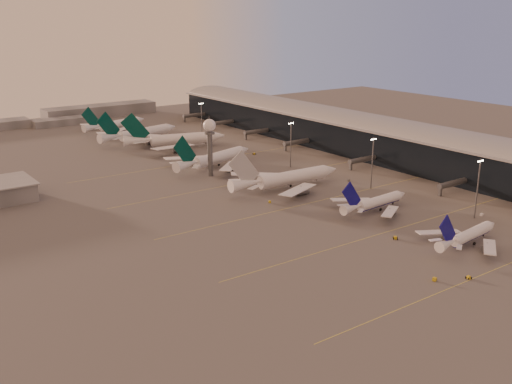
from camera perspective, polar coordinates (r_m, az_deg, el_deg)
ground at (r=218.43m, az=11.36°, el=-5.39°), size 700.00×700.00×0.00m
taxiway_markings at (r=275.62m, az=7.14°, el=-0.49°), size 180.00×185.25×0.02m
terminal at (r=363.66m, az=10.44°, el=5.30°), size 57.00×362.00×23.04m
radar_tower at (r=305.24m, az=-4.44°, el=5.35°), size 6.40×6.40×31.10m
mast_a at (r=257.95m, az=20.37°, el=0.54°), size 3.60×0.56×25.00m
mast_b at (r=288.47m, az=11.03°, el=2.94°), size 3.60×0.56×25.00m
mast_c at (r=324.26m, az=3.33°, el=4.74°), size 3.60×0.56×25.00m
mast_d at (r=395.75m, az=-5.20°, el=6.90°), size 3.60×0.56×25.00m
distant_horizon at (r=491.57m, az=-17.38°, el=6.97°), size 165.00×37.50×9.00m
narrowbody_near at (r=229.91m, az=19.52°, el=-4.09°), size 39.46×31.36×15.43m
narrowbody_mid at (r=258.23m, az=11.27°, el=-1.12°), size 41.30×32.89×16.13m
widebody_white at (r=285.81m, az=2.92°, el=1.05°), size 62.87×50.30×22.10m
greentail_a at (r=325.52m, az=-3.96°, el=2.99°), size 57.87×46.07×21.61m
greentail_b at (r=375.60m, az=-7.63°, el=4.79°), size 63.08×50.25×23.50m
greentail_c at (r=398.89m, az=-11.00°, el=5.32°), size 61.64×49.24×22.71m
greentail_d at (r=438.73m, az=-13.23°, el=6.14°), size 53.23×42.37×19.88m
gsv_truck_a at (r=198.34m, az=16.71°, el=-7.76°), size 6.34×3.68×2.42m
gsv_tug_near at (r=203.03m, az=19.59°, el=-7.68°), size 2.64×3.73×0.97m
gsv_catering_a at (r=264.88m, az=20.76°, el=-1.69°), size 5.73×3.05×4.53m
gsv_tug_mid at (r=229.25m, az=13.13°, el=-4.28°), size 4.29×4.20×1.07m
gsv_truck_b at (r=274.43m, az=13.26°, el=-0.68°), size 5.03×2.98×1.91m
gsv_truck_c at (r=265.30m, az=1.31°, el=-0.81°), size 4.20×5.41×2.09m
gsv_catering_b at (r=301.93m, az=8.83°, el=1.40°), size 5.29×2.65×4.27m
gsv_tug_far at (r=303.66m, az=-1.57°, el=1.36°), size 3.69×3.51×0.91m
gsv_tug_hangar at (r=355.33m, az=-0.17°, el=3.65°), size 3.55×2.31×0.97m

